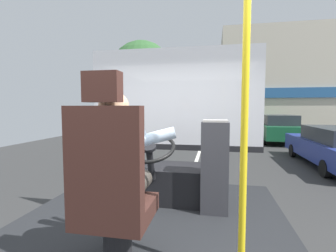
{
  "coord_description": "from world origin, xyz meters",
  "views": [
    {
      "loc": [
        0.59,
        -1.91,
        1.82
      ],
      "look_at": [
        0.03,
        1.0,
        1.59
      ],
      "focal_mm": 26.21,
      "sensor_mm": 36.0,
      "label": 1
    }
  ],
  "objects_px": {
    "driver_seat": "(112,191)",
    "bus_driver": "(118,161)",
    "handrail_pole": "(245,102)",
    "parked_car_green": "(277,128)",
    "steering_console": "(158,180)",
    "fare_box": "(215,166)"
  },
  "relations": [
    {
      "from": "driver_seat",
      "to": "bus_driver",
      "type": "height_order",
      "value": "driver_seat"
    },
    {
      "from": "bus_driver",
      "to": "handrail_pole",
      "type": "bearing_deg",
      "value": -2.39
    },
    {
      "from": "driver_seat",
      "to": "parked_car_green",
      "type": "height_order",
      "value": "driver_seat"
    },
    {
      "from": "steering_console",
      "to": "driver_seat",
      "type": "bearing_deg",
      "value": -90.0
    },
    {
      "from": "bus_driver",
      "to": "parked_car_green",
      "type": "height_order",
      "value": "bus_driver"
    },
    {
      "from": "steering_console",
      "to": "fare_box",
      "type": "distance_m",
      "value": 0.75
    },
    {
      "from": "driver_seat",
      "to": "steering_console",
      "type": "distance_m",
      "value": 1.37
    },
    {
      "from": "fare_box",
      "to": "parked_car_green",
      "type": "relative_size",
      "value": 0.23
    },
    {
      "from": "fare_box",
      "to": "steering_console",
      "type": "bearing_deg",
      "value": 160.09
    },
    {
      "from": "steering_console",
      "to": "bus_driver",
      "type": "bearing_deg",
      "value": -90.0
    },
    {
      "from": "fare_box",
      "to": "handrail_pole",
      "type": "bearing_deg",
      "value": -80.47
    },
    {
      "from": "parked_car_green",
      "to": "driver_seat",
      "type": "bearing_deg",
      "value": -107.63
    },
    {
      "from": "handrail_pole",
      "to": "parked_car_green",
      "type": "xyz_separation_m",
      "value": [
        3.05,
        12.14,
        -1.12
      ]
    },
    {
      "from": "handrail_pole",
      "to": "fare_box",
      "type": "xyz_separation_m",
      "value": [
        -0.17,
        1.01,
        -0.65
      ]
    },
    {
      "from": "steering_console",
      "to": "handrail_pole",
      "type": "relative_size",
      "value": 0.49
    },
    {
      "from": "steering_console",
      "to": "parked_car_green",
      "type": "relative_size",
      "value": 0.27
    },
    {
      "from": "driver_seat",
      "to": "steering_console",
      "type": "xyz_separation_m",
      "value": [
        0.0,
        1.33,
        -0.33
      ]
    },
    {
      "from": "steering_console",
      "to": "handrail_pole",
      "type": "height_order",
      "value": "handrail_pole"
    },
    {
      "from": "driver_seat",
      "to": "fare_box",
      "type": "height_order",
      "value": "driver_seat"
    },
    {
      "from": "bus_driver",
      "to": "fare_box",
      "type": "distance_m",
      "value": 1.2
    },
    {
      "from": "driver_seat",
      "to": "parked_car_green",
      "type": "relative_size",
      "value": 0.32
    },
    {
      "from": "steering_console",
      "to": "parked_car_green",
      "type": "height_order",
      "value": "steering_console"
    }
  ]
}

